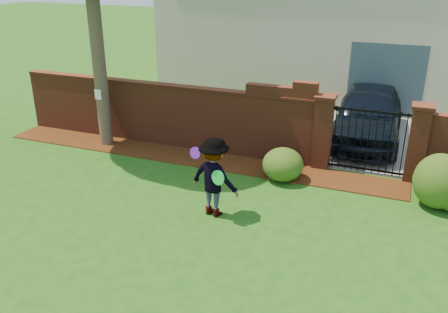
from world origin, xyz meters
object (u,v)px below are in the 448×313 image
at_px(car, 367,116).
at_px(frisbee_purple, 195,153).
at_px(man, 213,178).
at_px(frisbee_green, 218,178).

bearing_deg(car, frisbee_purple, -119.25).
distance_m(man, frisbee_purple, 0.62).
bearing_deg(frisbee_green, frisbee_purple, 157.69).
relative_size(man, frisbee_green, 5.59).
xyz_separation_m(man, frisbee_purple, (-0.39, 0.00, 0.48)).
xyz_separation_m(car, frisbee_green, (-2.25, -5.68, 0.20)).
height_order(man, frisbee_purple, man).
distance_m(car, frisbee_purple, 6.16).
xyz_separation_m(frisbee_purple, frisbee_green, (0.59, -0.24, -0.34)).
distance_m(car, frisbee_green, 6.11).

